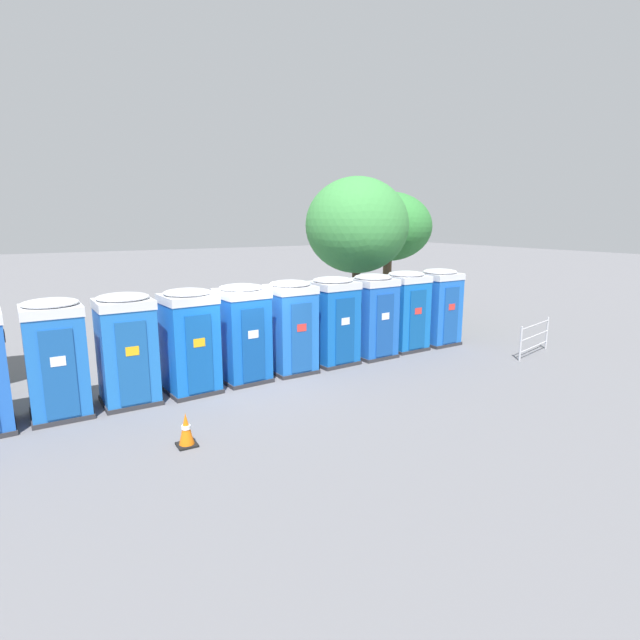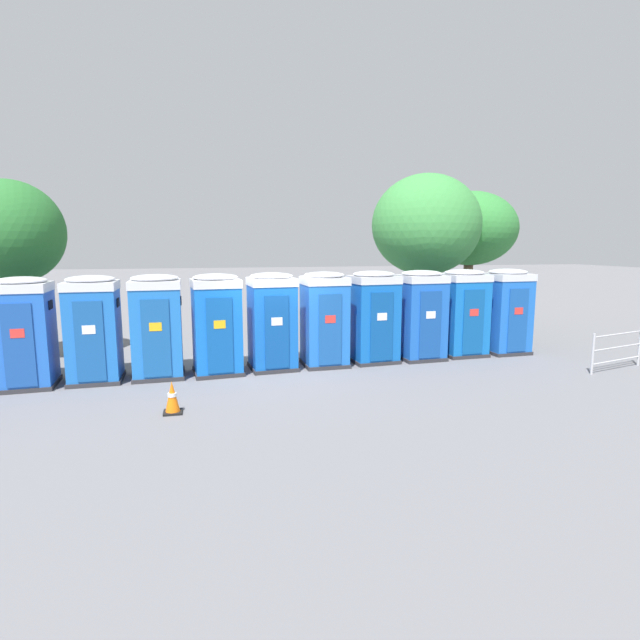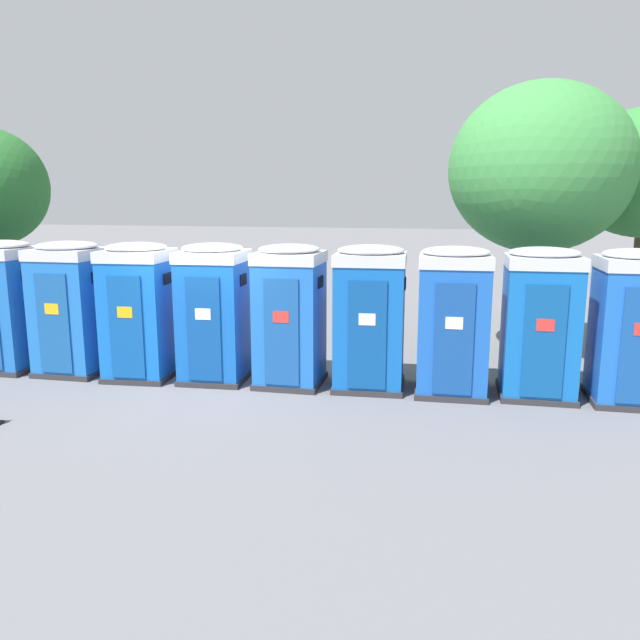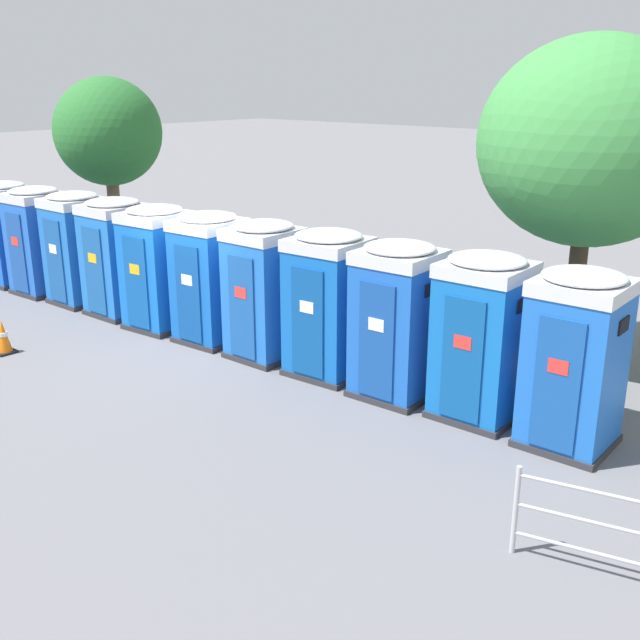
# 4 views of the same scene
# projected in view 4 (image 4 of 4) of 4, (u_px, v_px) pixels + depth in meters

# --- Properties ---
(ground_plane) EXTENTS (120.00, 120.00, 0.00)m
(ground_plane) POSITION_uv_depth(u_px,v_px,m) (211.00, 340.00, 14.78)
(ground_plane) COLOR slate
(portapotty_0) EXTENTS (1.29, 1.28, 2.54)m
(portapotty_0) POSITION_uv_depth(u_px,v_px,m) (6.00, 233.00, 18.55)
(portapotty_0) COLOR #2D2D33
(portapotty_0) RESTS_ON ground
(portapotty_1) EXTENTS (1.24, 1.27, 2.54)m
(portapotty_1) POSITION_uv_depth(u_px,v_px,m) (38.00, 240.00, 17.70)
(portapotty_1) COLOR #2D2D33
(portapotty_1) RESTS_ON ground
(portapotty_2) EXTENTS (1.21, 1.23, 2.54)m
(portapotty_2) POSITION_uv_depth(u_px,v_px,m) (77.00, 247.00, 16.92)
(portapotty_2) COLOR #2D2D33
(portapotty_2) RESTS_ON ground
(portapotty_3) EXTENTS (1.25, 1.23, 2.54)m
(portapotty_3) POSITION_uv_depth(u_px,v_px,m) (116.00, 256.00, 16.08)
(portapotty_3) COLOR #2D2D33
(portapotty_3) RESTS_ON ground
(portapotty_4) EXTENTS (1.29, 1.31, 2.54)m
(portapotty_4) POSITION_uv_depth(u_px,v_px,m) (157.00, 267.00, 15.19)
(portapotty_4) COLOR #2D2D33
(portapotty_4) RESTS_ON ground
(portapotty_5) EXTENTS (1.26, 1.28, 2.54)m
(portapotty_5) POSITION_uv_depth(u_px,v_px,m) (210.00, 277.00, 14.41)
(portapotty_5) COLOR #2D2D33
(portapotty_5) RESTS_ON ground
(portapotty_6) EXTENTS (1.19, 1.23, 2.54)m
(portapotty_6) POSITION_uv_depth(u_px,v_px,m) (264.00, 289.00, 13.56)
(portapotty_6) COLOR #2D2D33
(portapotty_6) RESTS_ON ground
(portapotty_7) EXTENTS (1.32, 1.29, 2.54)m
(portapotty_7) POSITION_uv_depth(u_px,v_px,m) (328.00, 303.00, 12.76)
(portapotty_7) COLOR #2D2D33
(portapotty_7) RESTS_ON ground
(portapotty_8) EXTENTS (1.27, 1.26, 2.54)m
(portapotty_8) POSITION_uv_depth(u_px,v_px,m) (397.00, 320.00, 11.87)
(portapotty_8) COLOR #2D2D33
(portapotty_8) RESTS_ON ground
(portapotty_9) EXTENTS (1.27, 1.24, 2.54)m
(portapotty_9) POSITION_uv_depth(u_px,v_px,m) (482.00, 336.00, 11.11)
(portapotty_9) COLOR #2D2D33
(portapotty_9) RESTS_ON ground
(portapotty_10) EXTENTS (1.24, 1.24, 2.54)m
(portapotty_10) POSITION_uv_depth(u_px,v_px,m) (575.00, 359.00, 10.21)
(portapotty_10) COLOR #2D2D33
(portapotty_10) RESTS_ON ground
(street_tree_1) EXTENTS (2.82, 2.82, 4.99)m
(street_tree_1) POSITION_uv_depth(u_px,v_px,m) (108.00, 133.00, 19.74)
(street_tree_1) COLOR brown
(street_tree_1) RESTS_ON ground
(street_tree_2) EXTENTS (3.73, 3.73, 5.65)m
(street_tree_2) POSITION_uv_depth(u_px,v_px,m) (591.00, 143.00, 12.34)
(street_tree_2) COLOR #4C3826
(street_tree_2) RESTS_ON ground
(traffic_cone) EXTENTS (0.36, 0.36, 0.64)m
(traffic_cone) POSITION_uv_depth(u_px,v_px,m) (3.00, 337.00, 14.01)
(traffic_cone) COLOR black
(traffic_cone) RESTS_ON ground
(event_barrier) EXTENTS (2.00, 0.57, 1.05)m
(event_barrier) POSITION_uv_depth(u_px,v_px,m) (615.00, 531.00, 7.58)
(event_barrier) COLOR #B7B7BC
(event_barrier) RESTS_ON ground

